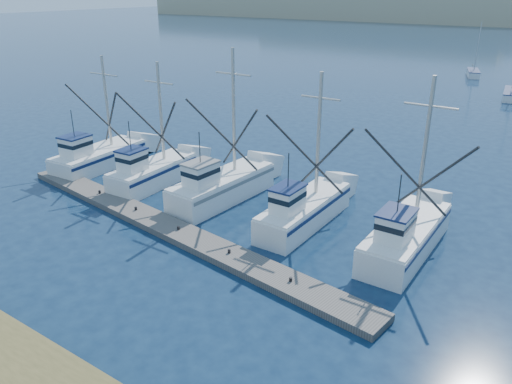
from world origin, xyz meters
TOP-DOWN VIEW (x-y plane):
  - ground at (0.00, 0.00)m, footprint 500.00×500.00m
  - floating_dock at (-7.93, 5.89)m, footprint 27.67×5.38m
  - trawler_fleet at (-7.72, 10.75)m, footprint 26.90×8.24m
  - sailboat_near at (2.30, 57.12)m, footprint 2.72×7.04m
  - sailboat_far at (-5.47, 71.48)m, footprint 3.11×5.93m

SIDE VIEW (x-z plane):
  - ground at x=0.00m, z-range 0.00..0.00m
  - floating_dock at x=-7.93m, z-range 0.00..0.37m
  - sailboat_near at x=2.30m, z-range -3.56..4.54m
  - sailboat_far at x=-5.47m, z-range -3.55..4.55m
  - trawler_fleet at x=-7.72m, z-range -3.83..5.80m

